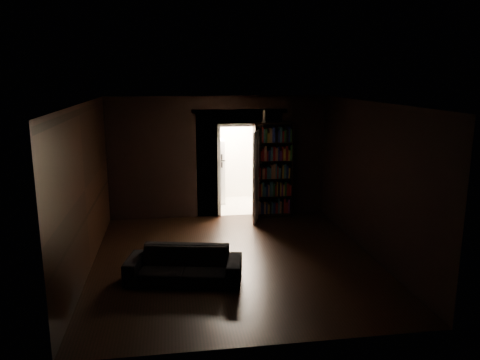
{
  "coord_description": "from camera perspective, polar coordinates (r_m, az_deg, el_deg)",
  "views": [
    {
      "loc": [
        -1.07,
        -7.81,
        3.26
      ],
      "look_at": [
        0.23,
        0.9,
        1.27
      ],
      "focal_mm": 35.0,
      "sensor_mm": 36.0,
      "label": 1
    }
  ],
  "objects": [
    {
      "name": "bottles",
      "position": [
        12.0,
        -3.98,
        5.6
      ],
      "size": [
        0.64,
        0.09,
        0.26
      ],
      "primitive_type": "cube",
      "rotation": [
        0.0,
        0.0,
        -0.01
      ],
      "color": "black",
      "rests_on": "refrigerator"
    },
    {
      "name": "kitchen_alcove",
      "position": [
        11.96,
        -0.83,
        2.85
      ],
      "size": [
        2.2,
        1.8,
        2.6
      ],
      "color": "beige",
      "rests_on": "ground"
    },
    {
      "name": "door",
      "position": [
        10.55,
        2.07,
        0.49
      ],
      "size": [
        0.33,
        0.82,
        2.05
      ],
      "primitive_type": "cube",
      "rotation": [
        0.0,
        0.0,
        1.24
      ],
      "color": "white",
      "rests_on": "ground"
    },
    {
      "name": "sofa",
      "position": [
        7.67,
        -6.86,
        -9.64
      ],
      "size": [
        1.96,
        1.16,
        0.71
      ],
      "primitive_type": "imported",
      "rotation": [
        0.0,
        0.0,
        -0.21
      ],
      "color": "black",
      "rests_on": "ground"
    },
    {
      "name": "ground",
      "position": [
        8.53,
        -0.66,
        -9.74
      ],
      "size": [
        5.5,
        5.5,
        0.0
      ],
      "primitive_type": "plane",
      "color": "black",
      "rests_on": "ground"
    },
    {
      "name": "room_walls",
      "position": [
        9.08,
        -1.67,
        2.72
      ],
      "size": [
        5.02,
        5.61,
        2.84
      ],
      "color": "black",
      "rests_on": "ground"
    },
    {
      "name": "figurine",
      "position": [
        10.72,
        2.95,
        7.78
      ],
      "size": [
        0.09,
        0.09,
        0.28
      ],
      "primitive_type": "cube",
      "rotation": [
        0.0,
        0.0,
        -0.0
      ],
      "color": "white",
      "rests_on": "bookshelf"
    },
    {
      "name": "bookshelf",
      "position": [
        10.87,
        4.0,
        1.23
      ],
      "size": [
        0.93,
        0.4,
        2.2
      ],
      "primitive_type": "cube",
      "rotation": [
        0.0,
        0.0,
        0.09
      ],
      "color": "black",
      "rests_on": "ground"
    },
    {
      "name": "refrigerator",
      "position": [
        12.13,
        -3.73,
        1.11
      ],
      "size": [
        0.88,
        0.84,
        1.65
      ],
      "primitive_type": "cube",
      "rotation": [
        0.0,
        0.0,
        0.25
      ],
      "color": "white",
      "rests_on": "ground"
    }
  ]
}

